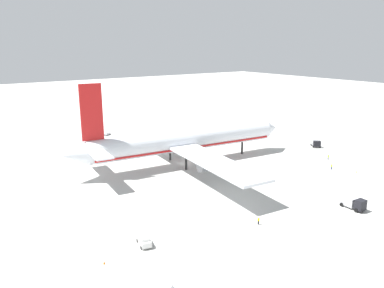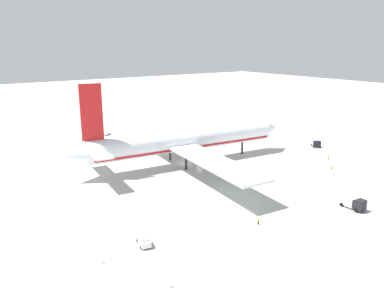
{
  "view_description": "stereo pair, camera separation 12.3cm",
  "coord_description": "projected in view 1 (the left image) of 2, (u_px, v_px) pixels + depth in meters",
  "views": [
    {
      "loc": [
        -64.6,
        -94.44,
        36.62
      ],
      "look_at": [
        2.37,
        0.35,
        5.87
      ],
      "focal_mm": 35.37,
      "sensor_mm": 36.0,
      "label": 1
    },
    {
      "loc": [
        -64.5,
        -94.51,
        36.62
      ],
      "look_at": [
        2.37,
        0.35,
        5.87
      ],
      "focal_mm": 35.37,
      "sensor_mm": 36.0,
      "label": 2
    }
  ],
  "objects": [
    {
      "name": "traffic_cone_3",
      "position": [
        201.0,
        128.0,
        168.56
      ],
      "size": [
        0.36,
        0.36,
        0.55
      ],
      "primitive_type": "cone",
      "color": "orange",
      "rests_on": "ground"
    },
    {
      "name": "ground_plane",
      "position": [
        187.0,
        163.0,
        119.97
      ],
      "size": [
        600.0,
        600.0,
        0.0
      ],
      "primitive_type": "plane",
      "color": "#B2B2AD"
    },
    {
      "name": "service_truck_1",
      "position": [
        316.0,
        143.0,
        138.85
      ],
      "size": [
        4.77,
        5.14,
        2.59
      ],
      "color": "black",
      "rests_on": "ground"
    },
    {
      "name": "traffic_cone_2",
      "position": [
        141.0,
        134.0,
        157.99
      ],
      "size": [
        0.36,
        0.36,
        0.55
      ],
      "primitive_type": "cone",
      "color": "orange",
      "rests_on": "ground"
    },
    {
      "name": "ground_worker_2",
      "position": [
        258.0,
        221.0,
        79.09
      ],
      "size": [
        0.56,
        0.56,
        1.62
      ],
      "color": "black",
      "rests_on": "ground"
    },
    {
      "name": "baggage_cart_0",
      "position": [
        254.0,
        131.0,
        162.21
      ],
      "size": [
        2.99,
        2.01,
        1.16
      ],
      "color": "#26598C",
      "rests_on": "ground"
    },
    {
      "name": "airliner",
      "position": [
        183.0,
        141.0,
        117.34
      ],
      "size": [
        74.62,
        79.91,
        26.56
      ],
      "color": "silver",
      "rests_on": "ground"
    },
    {
      "name": "traffic_cone_0",
      "position": [
        104.0,
        263.0,
        64.91
      ],
      "size": [
        0.36,
        0.36,
        0.55
      ],
      "primitive_type": "cone",
      "color": "orange",
      "rests_on": "ground"
    },
    {
      "name": "baggage_cart_2",
      "position": [
        107.0,
        134.0,
        156.8
      ],
      "size": [
        3.27,
        2.4,
        1.16
      ],
      "color": "#595B60",
      "rests_on": "ground"
    },
    {
      "name": "service_van",
      "position": [
        144.0,
        240.0,
        70.97
      ],
      "size": [
        2.79,
        4.65,
        1.97
      ],
      "color": "white",
      "rests_on": "ground"
    },
    {
      "name": "ground_worker_1",
      "position": [
        328.0,
        157.0,
        123.39
      ],
      "size": [
        0.5,
        0.5,
        1.75
      ],
      "color": "#3F3F47",
      "rests_on": "ground"
    },
    {
      "name": "ground_worker_0",
      "position": [
        332.0,
        167.0,
        113.85
      ],
      "size": [
        0.56,
        0.56,
        1.7
      ],
      "color": "navy",
      "rests_on": "ground"
    },
    {
      "name": "traffic_cone_1",
      "position": [
        357.0,
        172.0,
        111.14
      ],
      "size": [
        0.36,
        0.36,
        0.55
      ],
      "primitive_type": "cone",
      "color": "orange",
      "rests_on": "ground"
    },
    {
      "name": "service_truck_2",
      "position": [
        352.0,
        202.0,
        86.68
      ],
      "size": [
        2.79,
        6.03,
        2.78
      ],
      "color": "black",
      "rests_on": "ground"
    }
  ]
}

